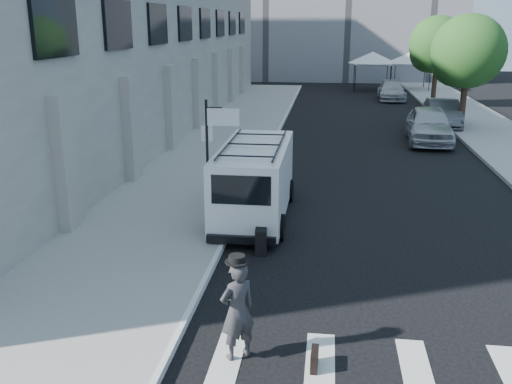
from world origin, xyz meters
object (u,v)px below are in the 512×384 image
(briefcase, at_px, (314,359))
(businessman, at_px, (237,311))
(parked_car_a, at_px, (429,125))
(parked_car_c, at_px, (392,91))
(cargo_van, at_px, (255,179))
(suitcase, at_px, (261,241))
(parked_car_b, at_px, (443,113))

(briefcase, bearing_deg, businessman, 174.78)
(parked_car_a, height_order, parked_car_c, parked_car_a)
(cargo_van, bearing_deg, suitcase, -79.76)
(suitcase, height_order, parked_car_b, parked_car_b)
(businessman, relative_size, cargo_van, 0.31)
(businessman, xyz_separation_m, briefcase, (1.33, -0.17, -0.72))
(parked_car_c, bearing_deg, suitcase, -100.31)
(cargo_van, relative_size, parked_car_a, 1.14)
(businessman, bearing_deg, parked_car_b, -146.82)
(parked_car_a, height_order, parked_car_b, parked_car_a)
(suitcase, xyz_separation_m, parked_car_a, (6.34, 14.69, 0.53))
(suitcase, bearing_deg, businessman, -92.34)
(cargo_van, bearing_deg, businessman, -84.85)
(businessman, height_order, parked_car_b, businessman)
(businessman, distance_m, parked_car_c, 35.56)
(parked_car_a, xyz_separation_m, parked_car_c, (-0.24, 15.73, -0.18))
(cargo_van, distance_m, parked_car_a, 13.66)
(briefcase, height_order, suitcase, suitcase)
(businessman, xyz_separation_m, suitcase, (-0.16, 4.64, -0.56))
(suitcase, xyz_separation_m, parked_car_c, (6.10, 30.42, 0.34))
(briefcase, xyz_separation_m, parked_car_b, (6.30, 24.01, 0.58))
(suitcase, relative_size, parked_car_c, 0.27)
(businessman, relative_size, parked_car_a, 0.35)
(parked_car_b, distance_m, parked_car_c, 11.35)
(businessman, bearing_deg, parked_car_a, -146.84)
(cargo_van, bearing_deg, parked_car_b, 63.06)
(parked_car_c, bearing_deg, briefcase, -96.44)
(parked_car_a, bearing_deg, parked_car_b, 75.98)
(briefcase, distance_m, parked_car_a, 20.11)
(briefcase, relative_size, cargo_van, 0.08)
(parked_car_b, bearing_deg, suitcase, -110.02)
(briefcase, height_order, parked_car_c, parked_car_c)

